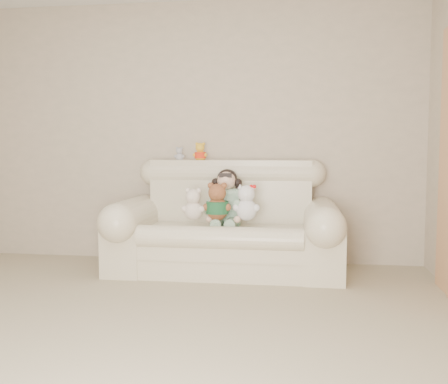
% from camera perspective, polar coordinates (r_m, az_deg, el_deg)
% --- Properties ---
extents(floor, '(5.00, 5.00, 0.00)m').
position_cam_1_polar(floor, '(3.08, -12.69, -16.93)').
color(floor, '#81755C').
rests_on(floor, ground).
extents(wall_back, '(4.50, 0.00, 4.50)m').
position_cam_1_polar(wall_back, '(5.28, -3.15, 6.55)').
color(wall_back, tan).
rests_on(wall_back, ground).
extents(sofa, '(2.10, 0.95, 1.03)m').
position_cam_1_polar(sofa, '(4.75, 0.17, -2.73)').
color(sofa, '#FFF0CD').
rests_on(sofa, floor).
extents(seated_child, '(0.33, 0.40, 0.54)m').
position_cam_1_polar(seated_child, '(4.81, 0.28, -0.56)').
color(seated_child, '#2D7944').
rests_on(seated_child, sofa).
extents(brown_teddy, '(0.31, 0.28, 0.40)m').
position_cam_1_polar(brown_teddy, '(4.61, -0.74, -0.66)').
color(brown_teddy, brown).
rests_on(brown_teddy, sofa).
extents(white_cat, '(0.25, 0.19, 0.38)m').
position_cam_1_polar(white_cat, '(4.61, 2.48, -0.75)').
color(white_cat, silver).
rests_on(white_cat, sofa).
extents(cream_teddy, '(0.22, 0.17, 0.34)m').
position_cam_1_polar(cream_teddy, '(4.64, -3.39, -0.99)').
color(cream_teddy, beige).
rests_on(cream_teddy, sofa).
extents(yellow_mini_bear, '(0.14, 0.11, 0.22)m').
position_cam_1_polar(yellow_mini_bear, '(5.11, -2.64, 4.60)').
color(yellow_mini_bear, yellow).
rests_on(yellow_mini_bear, sofa).
extents(grey_mini_plush, '(0.13, 0.11, 0.17)m').
position_cam_1_polar(grey_mini_plush, '(5.18, -4.91, 4.30)').
color(grey_mini_plush, '#ADADB4').
rests_on(grey_mini_plush, sofa).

